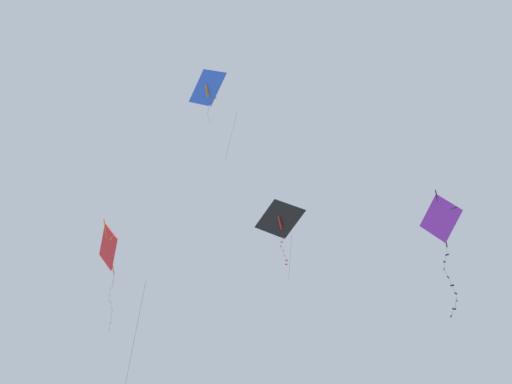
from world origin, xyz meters
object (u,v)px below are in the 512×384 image
object	(u,v)px
kite_delta_near_left	(208,89)
kite_diamond_low_drifter	(441,219)
kite_delta_far_centre	(280,220)
kite_diamond_upper_right	(108,248)

from	to	relation	value
kite_delta_near_left	kite_diamond_low_drifter	bearing A→B (deg)	32.46
kite_delta_near_left	kite_delta_far_centre	world-z (taller)	kite_delta_near_left
kite_diamond_low_drifter	kite_delta_far_centre	distance (m)	17.57
kite_diamond_low_drifter	kite_diamond_upper_right	world-z (taller)	kite_diamond_upper_right
kite_diamond_low_drifter	kite_diamond_upper_right	distance (m)	15.60
kite_delta_far_centre	kite_diamond_low_drifter	bearing A→B (deg)	-27.62
kite_delta_far_centre	kite_diamond_upper_right	size ratio (longest dim) A/B	0.48
kite_diamond_low_drifter	kite_delta_near_left	size ratio (longest dim) A/B	0.99
kite_diamond_low_drifter	kite_delta_near_left	world-z (taller)	kite_delta_near_left
kite_diamond_low_drifter	kite_delta_far_centre	xyz separation A→B (m)	(1.87, -16.07, 6.86)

